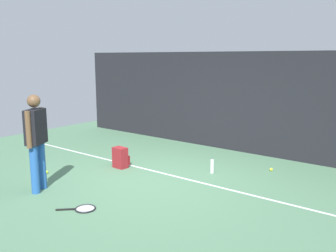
{
  "coord_description": "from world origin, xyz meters",
  "views": [
    {
      "loc": [
        4.28,
        -5.1,
        2.32
      ],
      "look_at": [
        0.0,
        0.4,
        1.0
      ],
      "focal_mm": 39.05,
      "sensor_mm": 36.0,
      "label": 1
    }
  ],
  "objects_px": {
    "tennis_player": "(36,137)",
    "tennis_ball_by_fence": "(46,172)",
    "water_bottle": "(212,166)",
    "tennis_racket": "(83,209)",
    "tennis_ball_near_player": "(271,169)",
    "backpack": "(121,158)"
  },
  "relations": [
    {
      "from": "tennis_racket",
      "to": "backpack",
      "type": "xyz_separation_m",
      "value": [
        -1.1,
        1.91,
        0.2
      ]
    },
    {
      "from": "tennis_racket",
      "to": "tennis_ball_by_fence",
      "type": "bearing_deg",
      "value": 117.06
    },
    {
      "from": "tennis_player",
      "to": "tennis_racket",
      "type": "xyz_separation_m",
      "value": [
        1.25,
        -0.05,
        -0.95
      ]
    },
    {
      "from": "tennis_racket",
      "to": "water_bottle",
      "type": "xyz_separation_m",
      "value": [
        0.63,
        2.78,
        0.13
      ]
    },
    {
      "from": "tennis_ball_near_player",
      "to": "water_bottle",
      "type": "relative_size",
      "value": 0.24
    },
    {
      "from": "backpack",
      "to": "water_bottle",
      "type": "distance_m",
      "value": 1.94
    },
    {
      "from": "water_bottle",
      "to": "tennis_racket",
      "type": "bearing_deg",
      "value": -102.8
    },
    {
      "from": "tennis_racket",
      "to": "tennis_ball_by_fence",
      "type": "xyz_separation_m",
      "value": [
        -1.99,
        0.69,
        0.02
      ]
    },
    {
      "from": "backpack",
      "to": "water_bottle",
      "type": "height_order",
      "value": "backpack"
    },
    {
      "from": "tennis_ball_near_player",
      "to": "tennis_player",
      "type": "bearing_deg",
      "value": -127.8
    },
    {
      "from": "tennis_player",
      "to": "tennis_ball_by_fence",
      "type": "bearing_deg",
      "value": -158.36
    },
    {
      "from": "water_bottle",
      "to": "tennis_ball_by_fence",
      "type": "bearing_deg",
      "value": -141.44
    },
    {
      "from": "tennis_ball_by_fence",
      "to": "water_bottle",
      "type": "distance_m",
      "value": 3.36
    },
    {
      "from": "tennis_player",
      "to": "tennis_ball_by_fence",
      "type": "relative_size",
      "value": 25.76
    },
    {
      "from": "tennis_player",
      "to": "backpack",
      "type": "bearing_deg",
      "value": 147.62
    },
    {
      "from": "tennis_racket",
      "to": "tennis_ball_near_player",
      "type": "bearing_deg",
      "value": 23.28
    },
    {
      "from": "tennis_racket",
      "to": "backpack",
      "type": "bearing_deg",
      "value": 76.04
    },
    {
      "from": "tennis_player",
      "to": "tennis_ball_near_player",
      "type": "height_order",
      "value": "tennis_player"
    },
    {
      "from": "backpack",
      "to": "water_bottle",
      "type": "bearing_deg",
      "value": -149.3
    },
    {
      "from": "tennis_player",
      "to": "tennis_ball_by_fence",
      "type": "xyz_separation_m",
      "value": [
        -0.74,
        0.63,
        -0.93
      ]
    },
    {
      "from": "tennis_racket",
      "to": "backpack",
      "type": "height_order",
      "value": "backpack"
    },
    {
      "from": "tennis_ball_by_fence",
      "to": "tennis_player",
      "type": "bearing_deg",
      "value": -40.61
    }
  ]
}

